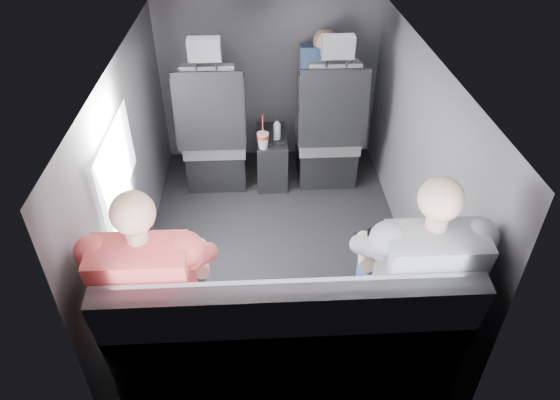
{
  "coord_description": "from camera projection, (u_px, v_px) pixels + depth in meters",
  "views": [
    {
      "loc": [
        -0.12,
        -2.64,
        2.34
      ],
      "look_at": [
        0.02,
        -0.05,
        0.44
      ],
      "focal_mm": 32.0,
      "sensor_mm": 36.0,
      "label": 1
    }
  ],
  "objects": [
    {
      "name": "water_bottle",
      "position": [
        277.0,
        132.0,
        3.9
      ],
      "size": [
        0.05,
        0.05,
        0.16
      ],
      "color": "#ACCCEA",
      "rests_on": "center_console"
    },
    {
      "name": "rear_bench",
      "position": [
        287.0,
        342.0,
        2.48
      ],
      "size": [
        1.6,
        0.57,
        0.92
      ],
      "color": "#5E5D62",
      "rests_on": "floor"
    },
    {
      "name": "panel_left",
      "position": [
        131.0,
        169.0,
        3.08
      ],
      "size": [
        0.02,
        2.6,
        1.35
      ],
      "primitive_type": "cube",
      "color": "#56565B",
      "rests_on": "floor"
    },
    {
      "name": "floor",
      "position": [
        277.0,
        246.0,
        3.52
      ],
      "size": [
        2.6,
        2.6,
        0.0
      ],
      "primitive_type": "plane",
      "color": "black",
      "rests_on": "ground"
    },
    {
      "name": "soda_cup",
      "position": [
        263.0,
        140.0,
        3.79
      ],
      "size": [
        0.09,
        0.09,
        0.28
      ],
      "color": "white",
      "rests_on": "center_console"
    },
    {
      "name": "seatbelt",
      "position": [
        334.0,
        99.0,
        3.6
      ],
      "size": [
        0.35,
        0.11,
        0.59
      ],
      "primitive_type": "cube",
      "rotation": [
        -0.14,
        0.49,
        0.0
      ],
      "color": "black",
      "rests_on": "front_seat_right"
    },
    {
      "name": "side_window",
      "position": [
        117.0,
        164.0,
        2.71
      ],
      "size": [
        0.02,
        0.75,
        0.42
      ],
      "primitive_type": "cube",
      "color": "white",
      "rests_on": "panel_left"
    },
    {
      "name": "passenger_front_right",
      "position": [
        323.0,
        83.0,
        3.98
      ],
      "size": [
        0.38,
        0.38,
        0.74
      ],
      "color": "navy",
      "rests_on": "front_seat_right"
    },
    {
      "name": "panel_front",
      "position": [
        269.0,
        82.0,
        4.16
      ],
      "size": [
        1.8,
        0.02,
        1.35
      ],
      "primitive_type": "cube",
      "color": "#56565B",
      "rests_on": "floor"
    },
    {
      "name": "front_seat_left",
      "position": [
        215.0,
        140.0,
        3.94
      ],
      "size": [
        0.52,
        0.58,
        1.26
      ],
      "color": "black",
      "rests_on": "floor"
    },
    {
      "name": "center_console",
      "position": [
        272.0,
        157.0,
        4.11
      ],
      "size": [
        0.24,
        0.48,
        0.41
      ],
      "color": "black",
      "rests_on": "floor"
    },
    {
      "name": "laptop_white",
      "position": [
        167.0,
        265.0,
        2.46
      ],
      "size": [
        0.31,
        0.3,
        0.23
      ],
      "color": "white",
      "rests_on": "passenger_rear_left"
    },
    {
      "name": "panel_right",
      "position": [
        418.0,
        161.0,
        3.16
      ],
      "size": [
        0.02,
        2.6,
        1.35
      ],
      "primitive_type": "cube",
      "color": "#56565B",
      "rests_on": "floor"
    },
    {
      "name": "panel_back",
      "position": [
        291.0,
        332.0,
        2.07
      ],
      "size": [
        1.8,
        0.02,
        1.35
      ],
      "primitive_type": "cube",
      "color": "#56565B",
      "rests_on": "floor"
    },
    {
      "name": "passenger_rear_right",
      "position": [
        413.0,
        275.0,
        2.38
      ],
      "size": [
        0.53,
        0.64,
        1.26
      ],
      "color": "navy",
      "rests_on": "rear_bench"
    },
    {
      "name": "front_seat_right",
      "position": [
        328.0,
        137.0,
        3.98
      ],
      "size": [
        0.52,
        0.58,
        1.26
      ],
      "color": "black",
      "rests_on": "floor"
    },
    {
      "name": "laptop_black",
      "position": [
        396.0,
        247.0,
        2.56
      ],
      "size": [
        0.37,
        0.34,
        0.26
      ],
      "color": "black",
      "rests_on": "passenger_rear_right"
    },
    {
      "name": "ceiling",
      "position": [
        276.0,
        61.0,
        2.72
      ],
      "size": [
        2.6,
        2.6,
        0.0
      ],
      "primitive_type": "plane",
      "rotation": [
        3.14,
        0.0,
        0.0
      ],
      "color": "#B2B2AD",
      "rests_on": "panel_back"
    },
    {
      "name": "passenger_rear_left",
      "position": [
        156.0,
        286.0,
        2.34
      ],
      "size": [
        0.51,
        0.63,
        1.24
      ],
      "color": "#313136",
      "rests_on": "rear_bench"
    }
  ]
}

